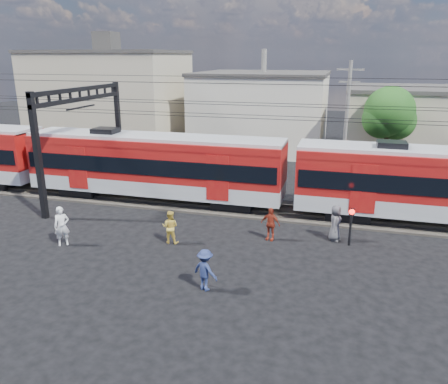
# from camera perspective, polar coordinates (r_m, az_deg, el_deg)

# --- Properties ---
(ground) EXTENTS (120.00, 120.00, 0.00)m
(ground) POSITION_cam_1_polar(r_m,az_deg,el_deg) (19.25, -4.15, -9.74)
(ground) COLOR black
(ground) RESTS_ON ground
(track_bed) EXTENTS (70.00, 3.40, 0.12)m
(track_bed) POSITION_cam_1_polar(r_m,az_deg,el_deg) (26.30, 1.62, -1.97)
(track_bed) COLOR #2D2823
(track_bed) RESTS_ON ground
(rail_near) EXTENTS (70.00, 0.12, 0.12)m
(rail_near) POSITION_cam_1_polar(r_m,az_deg,el_deg) (25.57, 1.22, -2.25)
(rail_near) COLOR #59544C
(rail_near) RESTS_ON track_bed
(rail_far) EXTENTS (70.00, 0.12, 0.12)m
(rail_far) POSITION_cam_1_polar(r_m,az_deg,el_deg) (26.95, 2.01, -1.22)
(rail_far) COLOR #59544C
(rail_far) RESTS_ON track_bed
(commuter_train) EXTENTS (50.30, 3.08, 4.17)m
(commuter_train) POSITION_cam_1_polar(r_m,az_deg,el_deg) (27.21, -8.66, 3.64)
(commuter_train) COLOR black
(commuter_train) RESTS_ON ground
(catenary) EXTENTS (70.00, 9.30, 7.52)m
(catenary) POSITION_cam_1_polar(r_m,az_deg,el_deg) (28.38, -15.75, 9.38)
(catenary) COLOR black
(catenary) RESTS_ON ground
(building_west) EXTENTS (14.28, 10.20, 9.30)m
(building_west) POSITION_cam_1_polar(r_m,az_deg,el_deg) (46.35, -14.57, 11.72)
(building_west) COLOR tan
(building_west) RESTS_ON ground
(building_midwest) EXTENTS (12.24, 12.24, 7.30)m
(building_midwest) POSITION_cam_1_polar(r_m,az_deg,el_deg) (44.13, 5.08, 10.64)
(building_midwest) COLOR beige
(building_midwest) RESTS_ON ground
(building_mideast) EXTENTS (16.32, 10.20, 6.30)m
(building_mideast) POSITION_cam_1_polar(r_m,az_deg,el_deg) (41.32, 26.83, 7.71)
(building_mideast) COLOR tan
(building_mideast) RESTS_ON ground
(utility_pole_mid) EXTENTS (1.80, 0.24, 8.50)m
(utility_pole_mid) POSITION_cam_1_polar(r_m,az_deg,el_deg) (31.41, 15.68, 8.99)
(utility_pole_mid) COLOR slate
(utility_pole_mid) RESTS_ON ground
(tree_near) EXTENTS (3.82, 3.64, 6.72)m
(tree_near) POSITION_cam_1_polar(r_m,az_deg,el_deg) (34.62, 21.06, 9.42)
(tree_near) COLOR #382619
(tree_near) RESTS_ON ground
(pedestrian_a) EXTENTS (0.84, 0.79, 1.93)m
(pedestrian_a) POSITION_cam_1_polar(r_m,az_deg,el_deg) (22.35, -20.42, -4.19)
(pedestrian_a) COLOR silver
(pedestrian_a) RESTS_ON ground
(pedestrian_b) EXTENTS (0.82, 0.65, 1.64)m
(pedestrian_b) POSITION_cam_1_polar(r_m,az_deg,el_deg) (21.39, -7.04, -4.55)
(pedestrian_b) COLOR gold
(pedestrian_b) RESTS_ON ground
(pedestrian_c) EXTENTS (1.25, 0.99, 1.69)m
(pedestrian_c) POSITION_cam_1_polar(r_m,az_deg,el_deg) (17.13, -2.48, -10.15)
(pedestrian_c) COLOR navy
(pedestrian_c) RESTS_ON ground
(pedestrian_d) EXTENTS (1.05, 0.60, 1.68)m
(pedestrian_d) POSITION_cam_1_polar(r_m,az_deg,el_deg) (21.68, 6.07, -4.16)
(pedestrian_d) COLOR maroon
(pedestrian_d) RESTS_ON ground
(pedestrian_e) EXTENTS (0.72, 0.97, 1.81)m
(pedestrian_e) POSITION_cam_1_polar(r_m,az_deg,el_deg) (22.16, 14.33, -3.95)
(pedestrian_e) COLOR #47474B
(pedestrian_e) RESTS_ON ground
(crossing_signal) EXTENTS (0.28, 0.28, 1.90)m
(crossing_signal) POSITION_cam_1_polar(r_m,az_deg,el_deg) (21.61, 16.27, -3.51)
(crossing_signal) COLOR black
(crossing_signal) RESTS_ON ground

